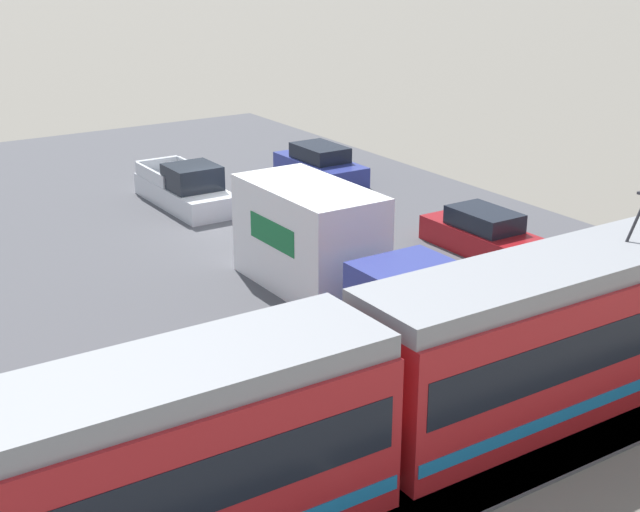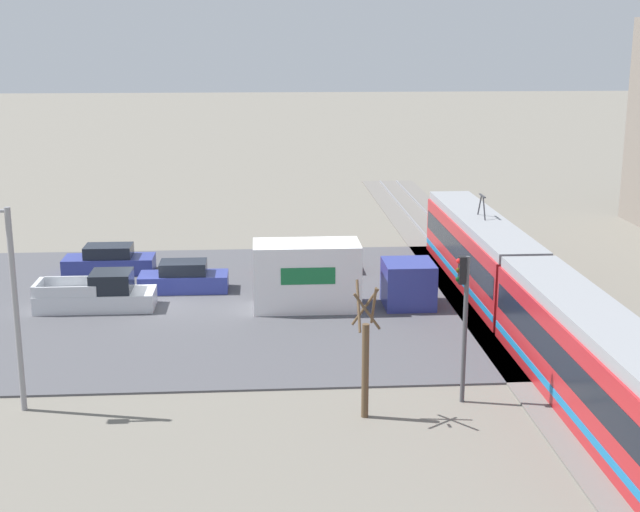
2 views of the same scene
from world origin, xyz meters
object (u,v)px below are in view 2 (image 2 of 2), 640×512
Objects in this scene: sedan_car_1 at (312,261)px; box_truck at (331,277)px; sedan_car_0 at (109,261)px; light_rail_tram at (525,296)px; street_lamp_near_crossing at (7,294)px; pickup_truck at (98,295)px; sedan_car_2 at (184,278)px; street_tree at (365,357)px; traffic_light_pole at (463,309)px.

box_truck is at bearing -175.21° from sedan_car_1.
box_truck is at bearing -121.79° from sedan_car_0.
sedan_car_0 is 1.05× the size of sedan_car_1.
light_rail_tram is 20.68m from street_lamp_near_crossing.
box_truck is 16.12m from street_lamp_near_crossing.
light_rail_tram is 5.75× the size of pickup_truck.
light_rail_tram is at bearing -117.09° from sedan_car_2.
box_truck is 12.21m from street_tree.
street_lamp_near_crossing is (11.31, -0.83, 3.39)m from pickup_truck.
traffic_light_pole is at bearing -140.59° from sedan_car_0.
light_rail_tram is at bearing -142.25° from sedan_car_1.
box_truck is 1.60× the size of traffic_light_pole.
sedan_car_1 is at bearing -64.03° from sedan_car_2.
sedan_car_0 is at bearing 179.08° from street_lamp_near_crossing.
sedan_car_0 is (-7.04, -11.36, -0.82)m from box_truck.
street_tree is (12.20, 0.13, 0.61)m from box_truck.
street_lamp_near_crossing is at bearing 147.30° from sedan_car_1.
street_tree reaches higher than box_truck.
street_lamp_near_crossing reaches higher than traffic_light_pole.
sedan_car_0 is 1.09× the size of sedan_car_2.
street_tree is (12.68, 10.95, 1.38)m from pickup_truck.
sedan_car_1 is (-6.47, -0.54, -0.84)m from box_truck.
sedan_car_1 is at bearing 120.23° from pickup_truck.
light_rail_tram reaches higher than sedan_car_1.
street_lamp_near_crossing is at bearing 179.08° from sedan_car_0.
pickup_truck is 18.72m from traffic_light_pole.
traffic_light_pole is 3.83m from street_tree.
sedan_car_2 is at bearing 162.14° from street_lamp_near_crossing.
pickup_truck is at bearing 175.81° from street_lamp_near_crossing.
sedan_car_0 is at bearing 86.96° from sedan_car_1.
street_tree is at bearing -177.93° from sedan_car_1.
street_tree reaches higher than pickup_truck.
pickup_truck reaches higher than sedan_car_1.
light_rail_tram is 4.42× the size of street_lamp_near_crossing.
street_tree reaches higher than sedan_car_0.
sedan_car_0 is at bearing -121.79° from box_truck.
street_lamp_near_crossing is (-0.34, -15.25, 0.74)m from traffic_light_pole.
sedan_car_2 is (3.20, -6.56, 0.02)m from sedan_car_1.
street_tree is at bearing 40.83° from pickup_truck.
street_lamp_near_crossing is at bearing 162.14° from sedan_car_2.
pickup_truck is at bearing 120.23° from sedan_car_1.
light_rail_tram is at bearing 135.37° from street_tree.
sedan_car_2 is 18.18m from traffic_light_pole.
traffic_light_pole reaches higher than sedan_car_1.
sedan_car_2 is 0.62× the size of street_lamp_near_crossing.
sedan_car_2 is at bearing -131.50° from sedan_car_0.
sedan_car_0 is 18.20m from street_lamp_near_crossing.
street_lamp_near_crossing is (-1.37, -11.78, 2.01)m from street_tree.
sedan_car_0 is 23.72m from traffic_light_pole.
sedan_car_1 is at bearing -175.21° from box_truck.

